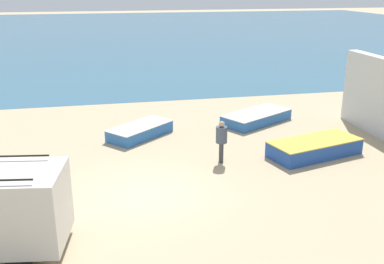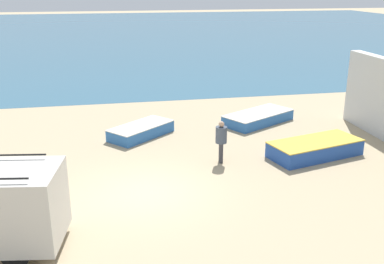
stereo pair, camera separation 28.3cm
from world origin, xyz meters
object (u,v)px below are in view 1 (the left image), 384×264
Objects in this scene: fishing_rowboat_1 at (317,147)px; fishing_rowboat_2 at (258,117)px; fishing_rowboat_0 at (142,130)px; fisherman_0 at (221,138)px.

fishing_rowboat_1 is 1.08× the size of fishing_rowboat_2.
fishing_rowboat_0 is at bearing 135.59° from fishing_rowboat_1.
fishing_rowboat_1 is 4.10m from fisherman_0.
fishing_rowboat_2 is (-0.80, 4.76, -0.06)m from fishing_rowboat_1.
fishing_rowboat_1 is (6.73, -3.83, 0.05)m from fishing_rowboat_0.
fisherman_0 is at bearing 164.58° from fishing_rowboat_1.
fishing_rowboat_0 is 4.70m from fisherman_0.
fishing_rowboat_2 is (5.93, 0.93, -0.00)m from fishing_rowboat_0.
fishing_rowboat_2 is at bearing -31.67° from fishing_rowboat_0.
fishing_rowboat_2 is 2.61× the size of fisherman_0.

